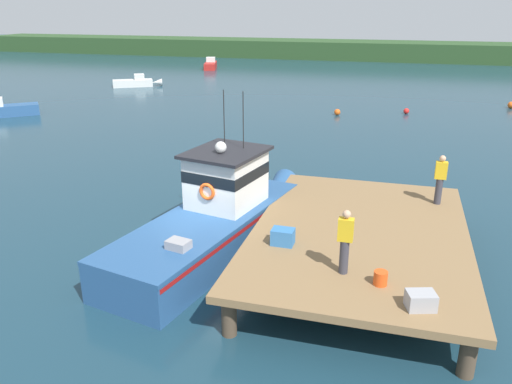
{
  "coord_description": "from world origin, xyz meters",
  "views": [
    {
      "loc": [
        5.56,
        -13.7,
        7.31
      ],
      "look_at": [
        1.2,
        1.75,
        1.4
      ],
      "focal_mm": 35.92,
      "sensor_mm": 36.0,
      "label": 1
    }
  ],
  "objects": [
    {
      "name": "deckhand_by_the_boat",
      "position": [
        4.62,
        -2.59,
        2.06
      ],
      "size": [
        0.36,
        0.22,
        1.63
      ],
      "color": "#383842",
      "rests_on": "dock"
    },
    {
      "name": "mooring_buoy_channel_marker",
      "position": [
        6.04,
        23.73,
        0.2
      ],
      "size": [
        0.39,
        0.39,
        0.39
      ],
      "primitive_type": "sphere",
      "color": "red",
      "rests_on": "ground"
    },
    {
      "name": "far_shoreline",
      "position": [
        0.0,
        62.0,
        1.2
      ],
      "size": [
        120.0,
        8.0,
        2.4
      ],
      "primitive_type": "cube",
      "color": "#284723",
      "rests_on": "ground"
    },
    {
      "name": "bait_bucket",
      "position": [
        5.51,
        -2.93,
        1.37
      ],
      "size": [
        0.32,
        0.32,
        0.34
      ],
      "primitive_type": "cylinder",
      "color": "#E04C19",
      "rests_on": "dock"
    },
    {
      "name": "moored_boat_far_right",
      "position": [
        -20.85,
        15.26,
        0.44
      ],
      "size": [
        4.49,
        4.03,
        1.28
      ],
      "color": "#285184",
      "rests_on": "ground"
    },
    {
      "name": "dock",
      "position": [
        4.8,
        0.0,
        1.07
      ],
      "size": [
        6.0,
        9.0,
        1.2
      ],
      "color": "#4C3D2D",
      "rests_on": "ground"
    },
    {
      "name": "moored_boat_far_left",
      "position": [
        -18.47,
        30.01,
        0.39
      ],
      "size": [
        4.34,
        3.08,
        1.15
      ],
      "color": "silver",
      "rests_on": "ground"
    },
    {
      "name": "mooring_buoy_outer",
      "position": [
        1.4,
        21.93,
        0.22
      ],
      "size": [
        0.43,
        0.43,
        0.43
      ],
      "primitive_type": "sphere",
      "color": "#EA5B19",
      "rests_on": "ground"
    },
    {
      "name": "main_fishing_boat",
      "position": [
        0.32,
        0.3,
        1.01
      ],
      "size": [
        4.18,
        9.96,
        4.8
      ],
      "color": "#285184",
      "rests_on": "ground"
    },
    {
      "name": "ground_plane",
      "position": [
        0.0,
        0.0,
        0.0
      ],
      "size": [
        200.0,
        200.0,
        0.0
      ],
      "primitive_type": "plane",
      "color": "#193847"
    },
    {
      "name": "deckhand_further_back",
      "position": [
        7.03,
        2.82,
        2.06
      ],
      "size": [
        0.36,
        0.22,
        1.63
      ],
      "color": "#383842",
      "rests_on": "dock"
    },
    {
      "name": "crate_single_by_cleat",
      "position": [
        2.86,
        -1.47,
        1.42
      ],
      "size": [
        0.6,
        0.45,
        0.44
      ],
      "primitive_type": "cube",
      "rotation": [
        0.0,
        0.0,
        -0.01
      ],
      "color": "#3370B2",
      "rests_on": "dock"
    },
    {
      "name": "mooring_buoy_spare_mooring",
      "position": [
        13.54,
        27.95,
        0.25
      ],
      "size": [
        0.5,
        0.5,
        0.5
      ],
      "primitive_type": "sphere",
      "color": "#EA5B19",
      "rests_on": "ground"
    },
    {
      "name": "crate_single_far",
      "position": [
        6.38,
        -3.7,
        1.39
      ],
      "size": [
        0.7,
        0.6,
        0.38
      ],
      "primitive_type": "cube",
      "rotation": [
        0.0,
        0.0,
        0.3
      ],
      "color": "#9E9EA3",
      "rests_on": "dock"
    },
    {
      "name": "moored_boat_outer_mooring",
      "position": [
        -16.8,
        45.44,
        0.44
      ],
      "size": [
        2.42,
        5.15,
        1.29
      ],
      "color": "red",
      "rests_on": "ground"
    }
  ]
}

